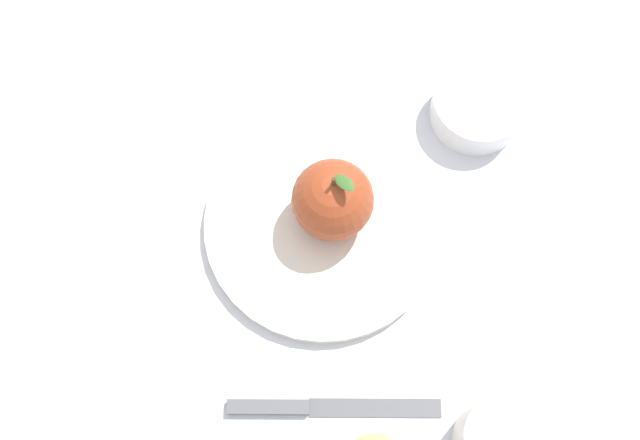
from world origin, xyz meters
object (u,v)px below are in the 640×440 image
Objects in this scene: apple at (333,200)px; cup at (497,439)px; dinner_plate at (320,224)px; side_bowl at (478,105)px; knife at (314,407)px.

apple is 1.34× the size of cup.
apple is 0.27m from cup.
apple reaches higher than cup.
dinner_plate is at bearing 139.73° from cup.
apple is at bearing -129.41° from side_bowl.
dinner_plate is 0.22m from side_bowl.
side_bowl is 1.39× the size of cup.
knife is (-0.17, -0.01, -0.03)m from cup.
cup is at bearing 2.47° from knife.
knife is (0.04, -0.18, -0.00)m from dinner_plate.
side_bowl is (0.14, 0.17, 0.01)m from dinner_plate.
dinner_plate is at bearing 101.35° from knife.
knife is at bearing -82.22° from apple.
apple is 0.96× the size of side_bowl.
cup is 0.35× the size of knife.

